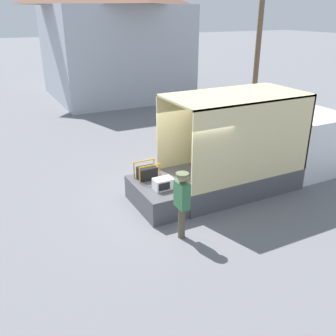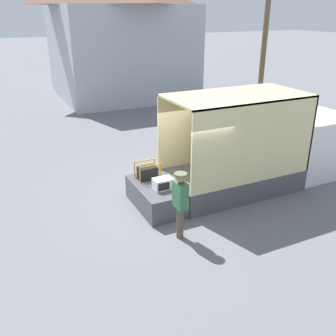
# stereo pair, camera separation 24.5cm
# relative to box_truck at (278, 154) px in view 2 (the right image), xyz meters

# --- Properties ---
(ground_plane) EXTENTS (160.00, 160.00, 0.00)m
(ground_plane) POSITION_rel_box_truck_xyz_m (-3.88, -0.00, -0.92)
(ground_plane) COLOR slate
(box_truck) EXTENTS (6.55, 2.16, 3.06)m
(box_truck) POSITION_rel_box_truck_xyz_m (0.00, 0.00, 0.00)
(box_truck) COLOR white
(box_truck) RESTS_ON ground
(tailgate_deck) EXTENTS (1.12, 2.05, 0.70)m
(tailgate_deck) POSITION_rel_box_truck_xyz_m (-4.44, -0.00, -0.57)
(tailgate_deck) COLOR #4C4C51
(tailgate_deck) RESTS_ON ground
(microwave) EXTENTS (0.53, 0.37, 0.31)m
(microwave) POSITION_rel_box_truck_xyz_m (-4.35, -0.31, -0.07)
(microwave) COLOR white
(microwave) RESTS_ON tailgate_deck
(portable_generator) EXTENTS (0.69, 0.45, 0.51)m
(portable_generator) POSITION_rel_box_truck_xyz_m (-4.44, 0.53, -0.03)
(portable_generator) COLOR black
(portable_generator) RESTS_ON tailgate_deck
(worker_person) EXTENTS (0.32, 0.44, 1.77)m
(worker_person) POSITION_rel_box_truck_xyz_m (-4.54, -1.74, 0.17)
(worker_person) COLOR brown
(worker_person) RESTS_ON ground
(house_backdrop) EXTENTS (8.37, 8.19, 7.61)m
(house_backdrop) POSITION_rel_box_truck_xyz_m (-0.10, 15.34, 2.96)
(house_backdrop) COLOR #A8B2BC
(house_backdrop) RESTS_ON ground
(utility_pole) EXTENTS (1.80, 0.28, 8.10)m
(utility_pole) POSITION_rel_box_truck_xyz_m (5.04, 7.36, 3.29)
(utility_pole) COLOR brown
(utility_pole) RESTS_ON ground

